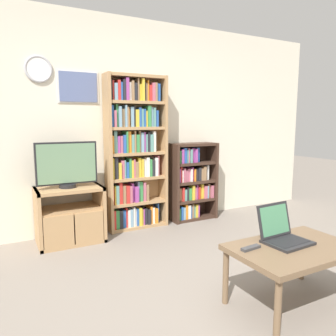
{
  "coord_description": "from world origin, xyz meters",
  "views": [
    {
      "loc": [
        -1.49,
        -1.65,
        1.35
      ],
      "look_at": [
        0.03,
        1.24,
        0.88
      ],
      "focal_mm": 35.0,
      "sensor_mm": 36.0,
      "label": 1
    }
  ],
  "objects_px": {
    "tv_stand": "(70,215)",
    "television": "(67,165)",
    "bookshelf_tall": "(134,154)",
    "laptop": "(282,233)",
    "bookshelf_short": "(191,182)",
    "remote_near_laptop": "(251,248)",
    "coffee_table": "(294,253)"
  },
  "relations": [
    {
      "from": "remote_near_laptop",
      "to": "bookshelf_short",
      "type": "bearing_deg",
      "value": -26.49
    },
    {
      "from": "tv_stand",
      "to": "laptop",
      "type": "xyz_separation_m",
      "value": [
        1.16,
        -1.95,
        0.21
      ]
    },
    {
      "from": "coffee_table",
      "to": "laptop",
      "type": "distance_m",
      "value": 0.16
    },
    {
      "from": "remote_near_laptop",
      "to": "coffee_table",
      "type": "bearing_deg",
      "value": -114.11
    },
    {
      "from": "bookshelf_tall",
      "to": "bookshelf_short",
      "type": "xyz_separation_m",
      "value": [
        0.82,
        -0.02,
        -0.43
      ]
    },
    {
      "from": "coffee_table",
      "to": "tv_stand",
      "type": "bearing_deg",
      "value": 119.37
    },
    {
      "from": "coffee_table",
      "to": "remote_near_laptop",
      "type": "distance_m",
      "value": 0.33
    },
    {
      "from": "bookshelf_short",
      "to": "coffee_table",
      "type": "height_order",
      "value": "bookshelf_short"
    },
    {
      "from": "television",
      "to": "coffee_table",
      "type": "bearing_deg",
      "value": -60.28
    },
    {
      "from": "bookshelf_short",
      "to": "laptop",
      "type": "bearing_deg",
      "value": -103.28
    },
    {
      "from": "remote_near_laptop",
      "to": "bookshelf_tall",
      "type": "bearing_deg",
      "value": -5.02
    },
    {
      "from": "bookshelf_short",
      "to": "laptop",
      "type": "relative_size",
      "value": 3.13
    },
    {
      "from": "tv_stand",
      "to": "coffee_table",
      "type": "height_order",
      "value": "tv_stand"
    },
    {
      "from": "bookshelf_short",
      "to": "laptop",
      "type": "height_order",
      "value": "bookshelf_short"
    },
    {
      "from": "tv_stand",
      "to": "coffee_table",
      "type": "xyz_separation_m",
      "value": [
        1.16,
        -2.07,
        0.09
      ]
    },
    {
      "from": "television",
      "to": "bookshelf_short",
      "type": "relative_size",
      "value": 0.62
    },
    {
      "from": "tv_stand",
      "to": "remote_near_laptop",
      "type": "xyz_separation_m",
      "value": [
        0.85,
        -1.96,
        0.15
      ]
    },
    {
      "from": "bookshelf_tall",
      "to": "coffee_table",
      "type": "xyz_separation_m",
      "value": [
        0.33,
        -2.21,
        -0.54
      ]
    },
    {
      "from": "bookshelf_short",
      "to": "remote_near_laptop",
      "type": "xyz_separation_m",
      "value": [
        -0.8,
        -2.09,
        -0.05
      ]
    },
    {
      "from": "bookshelf_tall",
      "to": "laptop",
      "type": "bearing_deg",
      "value": -81.11
    },
    {
      "from": "tv_stand",
      "to": "television",
      "type": "xyz_separation_m",
      "value": [
        -0.01,
        -0.01,
        0.56
      ]
    },
    {
      "from": "tv_stand",
      "to": "bookshelf_short",
      "type": "bearing_deg",
      "value": 4.37
    },
    {
      "from": "bookshelf_tall",
      "to": "remote_near_laptop",
      "type": "relative_size",
      "value": 11.62
    },
    {
      "from": "television",
      "to": "bookshelf_tall",
      "type": "relative_size",
      "value": 0.34
    },
    {
      "from": "coffee_table",
      "to": "remote_near_laptop",
      "type": "relative_size",
      "value": 5.52
    },
    {
      "from": "bookshelf_short",
      "to": "remote_near_laptop",
      "type": "distance_m",
      "value": 2.24
    },
    {
      "from": "tv_stand",
      "to": "coffee_table",
      "type": "distance_m",
      "value": 2.38
    },
    {
      "from": "television",
      "to": "coffee_table",
      "type": "distance_m",
      "value": 2.42
    },
    {
      "from": "coffee_table",
      "to": "laptop",
      "type": "xyz_separation_m",
      "value": [
        -0.0,
        0.11,
        0.12
      ]
    },
    {
      "from": "bookshelf_short",
      "to": "laptop",
      "type": "xyz_separation_m",
      "value": [
        -0.49,
        -2.08,
        0.01
      ]
    },
    {
      "from": "laptop",
      "to": "remote_near_laptop",
      "type": "height_order",
      "value": "laptop"
    },
    {
      "from": "coffee_table",
      "to": "laptop",
      "type": "height_order",
      "value": "laptop"
    }
  ]
}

